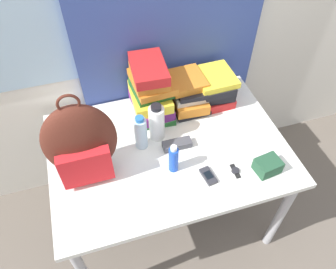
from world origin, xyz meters
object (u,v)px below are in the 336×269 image
backpack (81,144)px  cell_phone (208,176)px  sunglasses_case (177,144)px  water_bottle (141,133)px  sunscreen_bottle (174,159)px  book_stack_left (151,90)px  camera_pouch (268,166)px  wristwatch (235,171)px  sports_bottle (157,122)px  book_stack_right (214,87)px  book_stack_center (188,92)px

backpack → cell_phone: 0.61m
cell_phone → sunglasses_case: bearing=110.9°
water_bottle → sunscreen_bottle: (0.11, -0.19, -0.02)m
backpack → book_stack_left: backpack is taller
camera_pouch → wristwatch: size_ratio=1.52×
wristwatch → sports_bottle: bearing=132.3°
backpack → sunglasses_case: size_ratio=3.24×
water_bottle → sunscreen_bottle: water_bottle is taller
water_bottle → sports_bottle: bearing=21.8°
sunglasses_case → book_stack_right: bearing=42.2°
sports_bottle → sunglasses_case: 0.15m
water_bottle → wristwatch: bearing=-36.7°
camera_pouch → book_stack_left: bearing=127.6°
book_stack_center → wristwatch: book_stack_center is taller
water_bottle → sunglasses_case: water_bottle is taller
book_stack_right → sunglasses_case: (-0.31, -0.28, -0.08)m
book_stack_right → camera_pouch: (0.06, -0.55, -0.06)m
book_stack_left → wristwatch: bearing=-61.7°
sunglasses_case → wristwatch: size_ratio=1.78×
sports_bottle → wristwatch: sports_bottle is taller
book_stack_left → book_stack_right: 0.37m
sports_bottle → wristwatch: size_ratio=2.63×
backpack → cell_phone: (0.54, -0.21, -0.20)m
sunglasses_case → camera_pouch: bearing=-35.8°
cell_phone → wristwatch: size_ratio=1.25×
sunglasses_case → wristwatch: sunglasses_case is taller
sunscreen_bottle → book_stack_left: bearing=89.5°
backpack → book_stack_right: size_ratio=2.00×
backpack → cell_phone: backpack is taller
sunglasses_case → camera_pouch: camera_pouch is taller
camera_pouch → book_stack_center: bearing=111.5°
water_bottle → wristwatch: size_ratio=2.44×
sports_bottle → camera_pouch: 0.59m
book_stack_center → sunscreen_bottle: size_ratio=1.67×
camera_pouch → cell_phone: bearing=171.0°
sunscreen_bottle → wristwatch: bearing=-20.2°
sunglasses_case → camera_pouch: 0.46m
water_bottle → cell_phone: size_ratio=1.96×
wristwatch → book_stack_left: bearing=118.3°
backpack → wristwatch: 0.74m
book_stack_left → book_stack_right: bearing=-1.3°
book_stack_left → book_stack_right: book_stack_left is taller
book_stack_left → sunglasses_case: size_ratio=2.21×
book_stack_left → water_bottle: book_stack_left is taller
sunglasses_case → wristwatch: (0.22, -0.23, -0.01)m
book_stack_center → sports_bottle: bearing=-141.7°
camera_pouch → sunscreen_bottle: bearing=161.9°
cell_phone → wristwatch: bearing=-3.6°
book_stack_center → sunglasses_case: (-0.15, -0.28, -0.08)m
book_stack_left → sports_bottle: book_stack_left is taller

